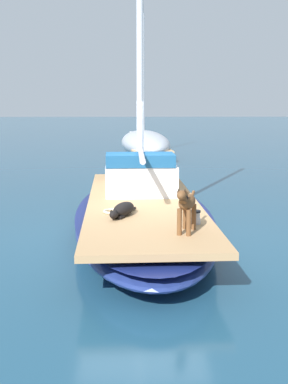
{
  "coord_description": "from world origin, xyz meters",
  "views": [
    {
      "loc": [
        -0.23,
        -9.16,
        2.57
      ],
      "look_at": [
        0.0,
        -1.0,
        1.01
      ],
      "focal_mm": 46.2,
      "sensor_mm": 36.0,
      "label": 1
    }
  ],
  "objects": [
    {
      "name": "ground_plane",
      "position": [
        0.0,
        0.0,
        0.0
      ],
      "size": [
        120.0,
        120.0,
        0.0
      ],
      "primitive_type": "plane",
      "color": "navy"
    },
    {
      "name": "cabin_house",
      "position": [
        -0.04,
        1.12,
        1.01
      ],
      "size": [
        1.47,
        2.26,
        0.84
      ],
      "color": "silver",
      "rests_on": "sailboat_main"
    },
    {
      "name": "coiled_rope",
      "position": [
        -0.53,
        -1.01,
        0.68
      ],
      "size": [
        0.32,
        0.32,
        0.04
      ],
      "primitive_type": "torus",
      "color": "beige",
      "rests_on": "sailboat_main"
    },
    {
      "name": "deck_winch",
      "position": [
        0.77,
        -1.8,
        0.76
      ],
      "size": [
        0.16,
        0.16,
        0.21
      ],
      "color": "#B7B7BC",
      "rests_on": "sailboat_main"
    },
    {
      "name": "sailboat_main",
      "position": [
        0.0,
        0.0,
        0.34
      ],
      "size": [
        2.73,
        7.31,
        0.66
      ],
      "color": "navy",
      "rests_on": "ground"
    },
    {
      "name": "moored_boat_far_astern",
      "position": [
        0.43,
        12.99,
        0.59
      ],
      "size": [
        2.65,
        6.39,
        6.24
      ],
      "color": "#B2B7C1",
      "rests_on": "ground"
    },
    {
      "name": "mast_main",
      "position": [
        -0.03,
        0.74,
        3.59
      ],
      "size": [
        0.14,
        2.27,
        6.55
      ],
      "color": "silver",
      "rests_on": "sailboat_main"
    },
    {
      "name": "dog_brown",
      "position": [
        0.57,
        -2.32,
        1.08
      ],
      "size": [
        0.4,
        0.91,
        0.7
      ],
      "color": "brown",
      "rests_on": "sailboat_main"
    },
    {
      "name": "dog_black",
      "position": [
        -0.36,
        -1.26,
        0.77
      ],
      "size": [
        0.49,
        0.9,
        0.22
      ],
      "color": "black",
      "rests_on": "sailboat_main"
    }
  ]
}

